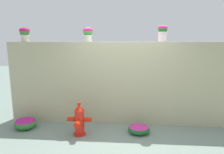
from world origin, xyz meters
TOP-DOWN VIEW (x-y plane):
  - ground_plane at (0.00, 0.00)m, footprint 24.00×24.00m
  - stone_wall at (0.00, 1.02)m, footprint 5.88×0.37m
  - potted_plant_0 at (-2.55, 1.02)m, footprint 0.26×0.26m
  - potted_plant_1 at (-0.92, 1.06)m, footprint 0.25×0.25m
  - potted_plant_2 at (0.91, 1.00)m, footprint 0.23×0.23m
  - fire_hydrant at (-0.99, 0.19)m, footprint 0.55×0.43m
  - flower_bush_left at (0.36, 0.37)m, footprint 0.50×0.45m
  - flower_bush_right at (-2.39, 0.42)m, footprint 0.53×0.48m

SIDE VIEW (x-z plane):
  - ground_plane at x=0.00m, z-range 0.00..0.00m
  - flower_bush_left at x=0.36m, z-range 0.00..0.22m
  - flower_bush_right at x=-2.39m, z-range 0.01..0.28m
  - fire_hydrant at x=-0.99m, z-range -0.04..0.72m
  - stone_wall at x=0.00m, z-range 0.00..2.09m
  - potted_plant_1 at x=-0.92m, z-range 2.13..2.49m
  - potted_plant_0 at x=-2.55m, z-range 2.13..2.50m
  - potted_plant_2 at x=0.91m, z-range 2.13..2.54m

